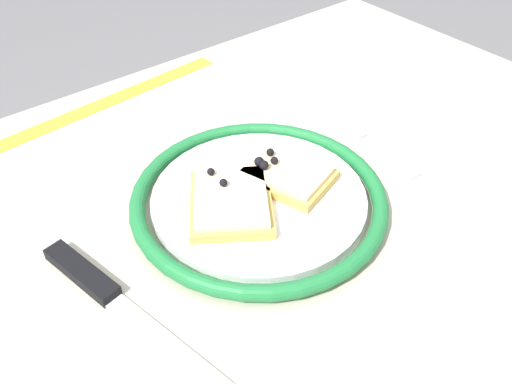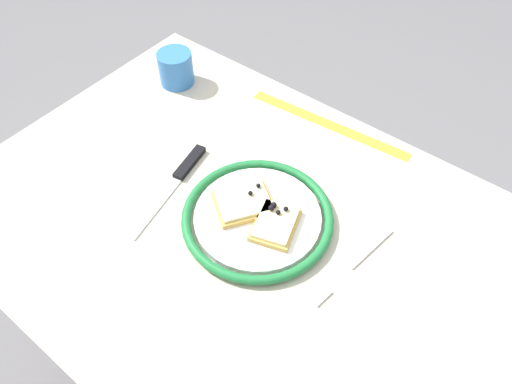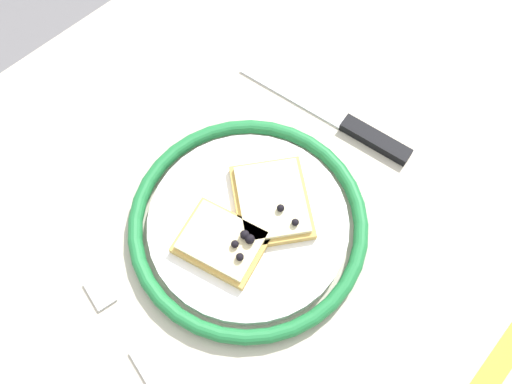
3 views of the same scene
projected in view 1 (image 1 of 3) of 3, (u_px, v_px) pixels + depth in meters
dining_table at (260, 288)px, 0.62m from camera, size 1.03×0.72×0.77m
plate at (259, 199)px, 0.56m from camera, size 0.27×0.27×0.02m
pizza_slice_near at (287, 174)px, 0.57m from camera, size 0.09×0.11×0.03m
pizza_slice_far at (231, 201)px, 0.54m from camera, size 0.12×0.13×0.02m
knife at (104, 291)px, 0.48m from camera, size 0.07×0.24×0.01m
fork at (359, 134)px, 0.67m from camera, size 0.05×0.20×0.00m
measuring_tape at (104, 103)px, 0.72m from camera, size 0.36×0.05×0.00m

